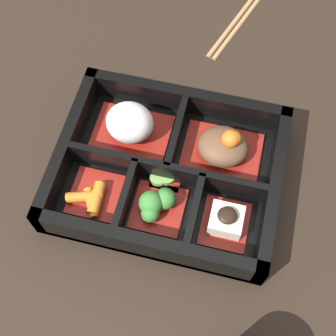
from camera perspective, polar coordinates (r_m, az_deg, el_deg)
The scene contains 10 objects.
ground_plane at distance 0.58m, azimuth 0.00°, elevation -1.12°, with size 3.00×3.00×0.00m, color black.
bento_base at distance 0.58m, azimuth 0.00°, elevation -0.91°, with size 0.26×0.21×0.01m.
bento_rim at distance 0.56m, azimuth -0.05°, elevation -0.32°, with size 0.26×0.21×0.05m.
bowl_rice at distance 0.58m, azimuth -4.65°, elevation 5.23°, with size 0.10×0.08×0.06m.
bowl_stew at distance 0.57m, azimuth 6.76°, elevation 2.52°, with size 0.10×0.08×0.05m.
bowl_carrots at distance 0.56m, azimuth -9.09°, elevation -3.48°, with size 0.06×0.06×0.02m.
bowl_greens at distance 0.54m, azimuth -1.30°, elevation -4.30°, with size 0.06×0.06×0.03m.
bowl_tofu at distance 0.54m, azimuth 7.05°, elevation -6.45°, with size 0.05×0.06×0.03m.
bowl_pickles at distance 0.56m, azimuth -0.75°, elevation -1.11°, with size 0.04×0.03×0.01m.
chopsticks at distance 0.76m, azimuth 9.74°, elevation 18.71°, with size 0.09×0.22×0.01m.
Camera 1 is at (0.06, -0.25, 0.52)m, focal length 50.00 mm.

